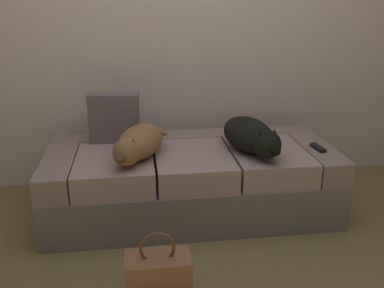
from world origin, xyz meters
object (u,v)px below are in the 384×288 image
object	(u,v)px
couch	(191,180)
throw_pillow	(114,118)
handbag	(158,277)
dog_dark	(251,136)
tv_remote	(318,148)
dog_tan	(138,143)

from	to	relation	value
couch	throw_pillow	world-z (taller)	throw_pillow
throw_pillow	handbag	bearing A→B (deg)	-78.77
dog_dark	handbag	world-z (taller)	dog_dark
tv_remote	handbag	bearing A→B (deg)	-150.39
couch	tv_remote	world-z (taller)	tv_remote
dog_dark	handbag	size ratio (longest dim) A/B	1.65
couch	dog_dark	xyz separation A→B (m)	(0.38, -0.12, 0.34)
couch	dog_tan	world-z (taller)	dog_tan
dog_tan	handbag	bearing A→B (deg)	-85.08
couch	handbag	world-z (taller)	couch
couch	throw_pillow	distance (m)	0.68
dog_tan	handbag	size ratio (longest dim) A/B	1.51
couch	dog_dark	size ratio (longest dim) A/B	3.07
couch	throw_pillow	bearing A→B (deg)	156.48
handbag	couch	bearing A→B (deg)	72.42
couch	handbag	distance (m)	0.94
dog_tan	throw_pillow	world-z (taller)	throw_pillow
dog_tan	tv_remote	size ratio (longest dim) A/B	3.80
dog_dark	tv_remote	size ratio (longest dim) A/B	4.15
dog_tan	tv_remote	distance (m)	1.19
dog_dark	throw_pillow	xyz separation A→B (m)	(-0.88, 0.34, 0.06)
tv_remote	handbag	size ratio (longest dim) A/B	0.40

